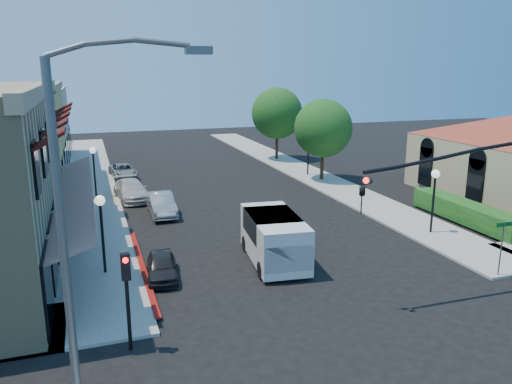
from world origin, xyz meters
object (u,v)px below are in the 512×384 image
object	(u,v)px
cobra_streetlight	(78,229)
street_name_sign	(502,240)
street_tree_b	(277,113)
parked_car_a	(162,266)
parked_car_d	(123,171)
white_van	(274,236)
signal_mast_arm	(490,192)
secondary_signal	(127,284)
lamppost_right_near	(435,185)
lamppost_right_far	(308,143)
parked_car_b	(161,204)
lamppost_left_far	(93,159)
parked_car_c	(131,190)
street_tree_a	(323,128)
lamppost_left_near	(101,214)

from	to	relation	value
cobra_streetlight	street_name_sign	world-z (taller)	cobra_streetlight
street_tree_b	parked_car_a	xyz separation A→B (m)	(-15.00, -25.17, -4.01)
parked_car_d	white_van	bearing A→B (deg)	-82.65
street_tree_b	street_name_sign	distance (m)	29.96
signal_mast_arm	parked_car_a	distance (m)	13.66
street_tree_b	secondary_signal	xyz separation A→B (m)	(-16.80, -30.59, -2.23)
parked_car_a	lamppost_right_near	bearing A→B (deg)	11.18
signal_mast_arm	street_name_sign	size ratio (longest dim) A/B	3.20
lamppost_right_far	parked_car_b	xyz separation A→B (m)	(-13.30, -7.58, -2.06)
signal_mast_arm	lamppost_right_near	world-z (taller)	signal_mast_arm
cobra_streetlight	street_name_sign	distance (m)	17.54
street_tree_b	lamppost_right_far	size ratio (longest dim) A/B	1.97
parked_car_a	lamppost_right_far	bearing A→B (deg)	56.07
street_name_sign	lamppost_right_far	size ratio (longest dim) A/B	0.70
signal_mast_arm	parked_car_b	xyz separation A→B (m)	(-10.66, 14.93, -3.41)
signal_mast_arm	cobra_streetlight	bearing A→B (deg)	-166.89
lamppost_left_far	parked_car_a	bearing A→B (deg)	-81.38
lamppost_left_far	parked_car_d	xyz separation A→B (m)	(2.30, 6.34, -2.18)
lamppost_right_near	lamppost_left_far	bearing A→B (deg)	140.53
lamppost_right_far	white_van	world-z (taller)	lamppost_right_far
white_van	parked_car_b	world-z (taller)	white_van
white_van	parked_car_a	size ratio (longest dim) A/B	1.66
street_tree_b	lamppost_right_near	bearing A→B (deg)	-90.72
signal_mast_arm	parked_car_a	world-z (taller)	signal_mast_arm
parked_car_a	parked_car_c	bearing A→B (deg)	96.65
street_tree_a	parked_car_b	distance (m)	15.11
street_tree_a	lamppost_left_far	distance (m)	17.36
parked_car_a	lamppost_left_near	bearing A→B (deg)	159.75
lamppost_left_near	lamppost_right_near	distance (m)	17.00
street_name_sign	white_van	bearing A→B (deg)	150.86
street_tree_a	street_name_sign	bearing A→B (deg)	-93.76
lamppost_left_far	lamppost_left_near	bearing A→B (deg)	-90.00
lamppost_right_near	secondary_signal	bearing A→B (deg)	-158.22
lamppost_left_far	cobra_streetlight	bearing A→B (deg)	-91.55
lamppost_left_near	parked_car_c	bearing A→B (deg)	79.79
lamppost_right_far	white_van	bearing A→B (deg)	-119.13
lamppost_right_near	signal_mast_arm	bearing A→B (deg)	-112.12
lamppost_left_far	white_van	size ratio (longest dim) A/B	0.68
secondary_signal	white_van	size ratio (longest dim) A/B	0.64
signal_mast_arm	parked_car_a	xyz separation A→B (m)	(-12.06, 5.34, -3.55)
street_tree_b	signal_mast_arm	size ratio (longest dim) A/B	0.88
lamppost_right_near	parked_car_c	distance (m)	19.58
cobra_streetlight	street_tree_a	bearing A→B (deg)	53.21
lamppost_right_near	parked_car_b	distance (m)	15.88
street_tree_a	parked_car_b	world-z (taller)	street_tree_a
secondary_signal	lamppost_right_near	size ratio (longest dim) A/B	0.93
lamppost_left_far	lamppost_right_far	world-z (taller)	same
street_tree_a	parked_car_b	bearing A→B (deg)	-157.71
signal_mast_arm	parked_car_d	xyz separation A→B (m)	(-12.06, 26.84, -3.53)
signal_mast_arm	cobra_streetlight	xyz separation A→B (m)	(-15.01, -3.50, 1.18)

